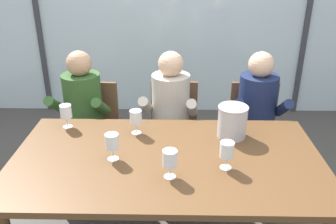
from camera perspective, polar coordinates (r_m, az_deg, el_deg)
ground at (r=3.54m, az=0.22°, el=-9.24°), size 14.00×14.00×0.00m
window_glass_panel at (r=4.44m, az=0.57°, el=15.96°), size 7.15×0.03×2.60m
window_mullion_left at (r=4.72m, az=-20.12°, el=15.06°), size 0.06×0.06×2.60m
window_mullion_right at (r=4.69m, az=21.38°, el=14.82°), size 0.06×0.06×2.60m
hillside_vineyard at (r=7.68m, az=0.85°, el=17.07°), size 13.15×2.40×1.90m
dining_table at (r=2.32m, az=-0.18°, el=-8.75°), size 1.95×1.07×0.78m
chair_near_curtain at (r=3.29m, az=-11.75°, el=-1.99°), size 0.47×0.47×0.89m
chair_left_of_center at (r=3.23m, az=0.85°, el=-1.95°), size 0.46×0.46×0.89m
chair_center at (r=3.30m, az=13.40°, el=-2.13°), size 0.45×0.45×0.89m
person_olive_shirt at (r=3.13m, az=-13.59°, el=-0.15°), size 0.48×0.62×1.21m
person_beige_jumper at (r=3.03m, az=0.26°, el=-0.27°), size 0.49×0.63×1.21m
person_navy_polo at (r=3.10m, az=14.02°, el=-0.38°), size 0.47×0.62×1.21m
ice_bucket_primary at (r=2.50m, az=10.16°, el=-1.42°), size 0.21×0.21×0.23m
wine_glass_by_left_taster at (r=2.03m, az=0.31°, el=-7.52°), size 0.08×0.08×0.17m
wine_glass_near_bucket at (r=2.69m, az=-15.86°, el=-0.06°), size 0.08×0.08×0.17m
wine_glass_center_pour at (r=2.51m, az=-5.11°, el=-0.95°), size 0.08×0.08×0.17m
wine_glass_by_right_taster at (r=2.14m, az=9.31°, el=-6.09°), size 0.08×0.08×0.17m
wine_glass_spare_empty at (r=2.22m, az=-8.85°, el=-4.81°), size 0.08×0.08×0.17m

